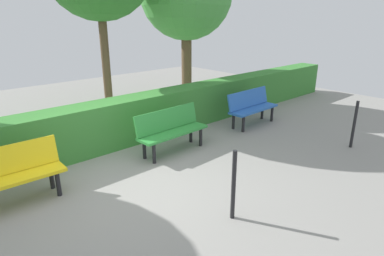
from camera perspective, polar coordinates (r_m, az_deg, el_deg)
ground_plane at (r=5.57m, az=-9.87°, el=-9.62°), size 18.58×18.58×0.00m
bench_blue at (r=8.36m, az=10.27°, el=3.79°), size 1.50×0.50×0.86m
bench_green at (r=6.60m, az=-3.64°, el=-0.08°), size 1.56×0.52×0.86m
bench_yellow at (r=5.46m, az=-28.76°, el=-6.85°), size 1.41×0.49×0.86m
hedge_row at (r=7.36m, az=-9.22°, el=1.78°), size 14.58×0.63×0.97m
railing_post_near at (r=7.54m, az=26.26°, el=0.53°), size 0.06×0.06×1.00m
railing_post_mid at (r=4.47m, az=7.21°, el=-9.80°), size 0.06×0.06×1.00m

